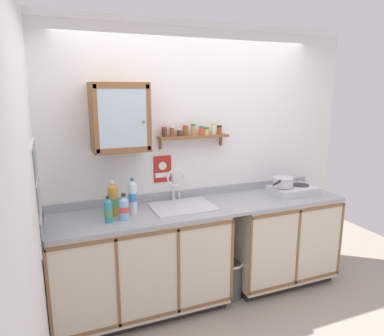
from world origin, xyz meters
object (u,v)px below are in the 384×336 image
object	(u,v)px
bottle_water_blue_2	(124,208)
trash_bin	(230,278)
saucepan	(283,182)
bottle_juice_amber_0	(113,200)
hot_plate_stove	(293,190)
warning_sign	(163,169)
wall_cabinet	(120,117)
sink	(182,207)
bottle_water_clear_1	(133,197)
bottle_detergent_teal_3	(108,211)

from	to	relation	value
bottle_water_blue_2	trash_bin	size ratio (longest dim) A/B	0.59
saucepan	bottle_juice_amber_0	xyz separation A→B (m)	(-1.74, 0.03, 0.00)
hot_plate_stove	bottle_water_blue_2	world-z (taller)	bottle_water_blue_2
warning_sign	trash_bin	world-z (taller)	warning_sign
hot_plate_stove	wall_cabinet	size ratio (longest dim) A/B	0.79
sink	warning_sign	bearing A→B (deg)	110.69
trash_bin	bottle_water_blue_2	bearing A→B (deg)	179.65
bottle_water_clear_1	hot_plate_stove	bearing A→B (deg)	-0.92
saucepan	wall_cabinet	bearing A→B (deg)	174.88
bottle_water_clear_1	bottle_juice_amber_0	bearing A→B (deg)	173.26
bottle_water_blue_2	bottle_detergent_teal_3	bearing A→B (deg)	-174.64
warning_sign	wall_cabinet	bearing A→B (deg)	-161.27
bottle_water_clear_1	sink	bearing A→B (deg)	2.27
saucepan	bottle_water_blue_2	distance (m)	1.67
saucepan	warning_sign	bearing A→B (deg)	166.61
bottle_water_clear_1	warning_sign	world-z (taller)	warning_sign
sink	trash_bin	distance (m)	0.89
bottle_water_blue_2	warning_sign	distance (m)	0.64
hot_plate_stove	trash_bin	distance (m)	1.11
hot_plate_stove	bottle_water_blue_2	xyz separation A→B (m)	(-1.78, -0.09, 0.06)
bottle_water_clear_1	bottle_detergent_teal_3	bearing A→B (deg)	-151.70
bottle_water_blue_2	bottle_juice_amber_0	bearing A→B (deg)	116.81
sink	warning_sign	distance (m)	0.43
hot_plate_stove	bottle_juice_amber_0	distance (m)	1.85
hot_plate_stove	saucepan	xyz separation A→B (m)	(-0.11, 0.02, 0.10)
bottle_water_clear_1	trash_bin	distance (m)	1.29
saucepan	trash_bin	xyz separation A→B (m)	(-0.66, -0.11, -0.90)
wall_cabinet	trash_bin	world-z (taller)	wall_cabinet
sink	bottle_detergent_teal_3	xyz separation A→B (m)	(-0.69, -0.14, 0.11)
saucepan	warning_sign	size ratio (longest dim) A/B	1.27
wall_cabinet	warning_sign	bearing A→B (deg)	18.73
sink	bottle_juice_amber_0	world-z (taller)	sink
trash_bin	bottle_water_clear_1	bearing A→B (deg)	172.59
sink	bottle_water_blue_2	distance (m)	0.59
wall_cabinet	bottle_juice_amber_0	bearing A→B (deg)	-133.00
trash_bin	hot_plate_stove	bearing A→B (deg)	6.75
warning_sign	trash_bin	xyz separation A→B (m)	(0.55, -0.40, -1.07)
sink	bottle_water_blue_2	bearing A→B (deg)	-166.95
bottle_juice_amber_0	bottle_detergent_teal_3	size ratio (longest dim) A/B	1.38
sink	bottle_water_clear_1	bearing A→B (deg)	-177.73
bottle_water_blue_2	warning_sign	xyz separation A→B (m)	(0.46, 0.39, 0.21)
hot_plate_stove	trash_bin	size ratio (longest dim) A/B	1.21
sink	bottle_water_clear_1	xyz separation A→B (m)	(-0.46, -0.02, 0.16)
bottle_water_blue_2	warning_sign	world-z (taller)	warning_sign
saucepan	bottle_detergent_teal_3	world-z (taller)	bottle_detergent_teal_3
hot_plate_stove	warning_sign	distance (m)	1.38
bottle_detergent_teal_3	trash_bin	world-z (taller)	bottle_detergent_teal_3
bottle_water_blue_2	trash_bin	distance (m)	1.33
bottle_water_blue_2	trash_bin	world-z (taller)	bottle_water_blue_2
wall_cabinet	bottle_detergent_teal_3	bearing A→B (deg)	-123.50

